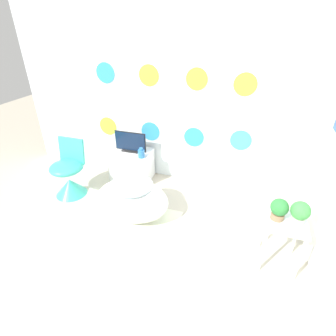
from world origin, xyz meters
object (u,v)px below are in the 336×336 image
(vase, at_px, (141,153))
(chair, at_px, (69,177))
(potted_plant_right, at_px, (300,212))
(tv, at_px, (130,143))
(potted_plant_left, at_px, (279,209))
(bathtub, at_px, (132,200))

(vase, bearing_deg, chair, -150.20)
(potted_plant_right, bearing_deg, vase, 154.31)
(vase, bearing_deg, potted_plant_right, -25.69)
(vase, bearing_deg, tv, 148.12)
(chair, relative_size, vase, 5.34)
(tv, relative_size, vase, 3.25)
(chair, distance_m, tv, 0.99)
(chair, distance_m, potted_plant_right, 2.92)
(potted_plant_left, bearing_deg, vase, 152.86)
(bathtub, bearing_deg, tv, 114.89)
(potted_plant_left, height_order, potted_plant_right, potted_plant_right)
(bathtub, relative_size, potted_plant_right, 3.78)
(vase, xyz_separation_m, potted_plant_left, (1.79, -0.92, 0.13))
(bathtub, bearing_deg, potted_plant_left, -7.67)
(bathtub, distance_m, vase, 0.77)
(bathtub, distance_m, tv, 1.00)
(chair, relative_size, tv, 1.64)
(potted_plant_left, bearing_deg, bathtub, 172.33)
(chair, distance_m, vase, 1.07)
(bathtub, relative_size, potted_plant_left, 4.23)
(tv, bearing_deg, chair, -135.26)
(potted_plant_left, bearing_deg, potted_plant_right, -8.70)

